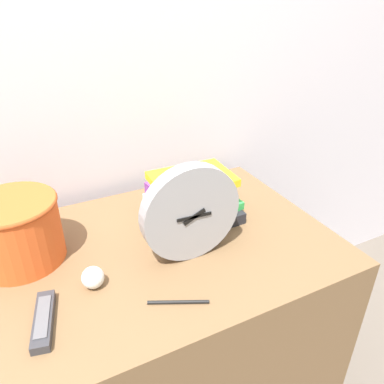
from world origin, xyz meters
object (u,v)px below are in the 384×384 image
at_px(basket, 16,229).
at_px(tv_remote, 44,320).
at_px(crumpled_paper_ball, 93,277).
at_px(desk_clock, 191,213).
at_px(book_stack, 193,198).
at_px(pen, 178,302).

height_order(basket, tv_remote, basket).
distance_m(tv_remote, crumpled_paper_ball, 0.14).
xyz_separation_m(desk_clock, book_stack, (0.08, 0.15, -0.06)).
xyz_separation_m(desk_clock, pen, (-0.10, -0.14, -0.12)).
bearing_deg(basket, crumpled_paper_ball, -53.07).
relative_size(basket, pen, 1.75).
bearing_deg(basket, tv_remote, -85.88).
relative_size(book_stack, pen, 2.11).
xyz_separation_m(book_stack, crumpled_paper_ball, (-0.34, -0.15, -0.05)).
height_order(tv_remote, pen, tv_remote).
distance_m(desk_clock, basket, 0.44).
bearing_deg(pen, basket, 132.14).
height_order(basket, crumpled_paper_ball, basket).
height_order(crumpled_paper_ball, pen, crumpled_paper_ball).
height_order(desk_clock, tv_remote, desk_clock).
height_order(desk_clock, basket, desk_clock).
bearing_deg(desk_clock, book_stack, 61.34).
xyz_separation_m(tv_remote, crumpled_paper_ball, (0.12, 0.06, 0.02)).
relative_size(desk_clock, tv_remote, 1.61).
bearing_deg(pen, crumpled_paper_ball, 137.93).
bearing_deg(tv_remote, crumpled_paper_ball, 28.22).
distance_m(desk_clock, pen, 0.21).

